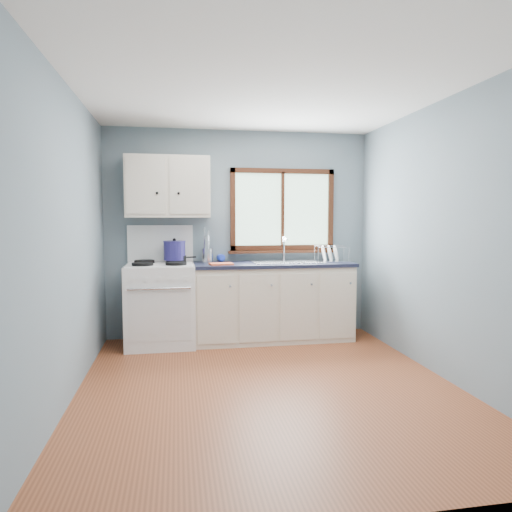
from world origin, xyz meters
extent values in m
cube|color=#964B29|center=(0.00, 0.00, -0.01)|extent=(3.20, 3.60, 0.02)
cube|color=white|center=(0.00, 0.00, 2.51)|extent=(3.20, 3.60, 0.02)
cube|color=gray|center=(0.00, 1.81, 1.25)|extent=(3.20, 0.02, 2.50)
cube|color=gray|center=(0.00, -1.81, 1.25)|extent=(3.20, 0.02, 2.50)
cube|color=gray|center=(-1.61, 0.00, 1.25)|extent=(0.02, 3.60, 2.50)
cube|color=gray|center=(1.61, 0.00, 1.25)|extent=(0.02, 3.60, 2.50)
cube|color=white|center=(-0.95, 1.47, 0.46)|extent=(0.76, 0.65, 0.92)
cube|color=white|center=(-0.95, 1.77, 1.14)|extent=(0.76, 0.05, 0.44)
cube|color=silver|center=(-0.95, 1.47, 0.93)|extent=(0.72, 0.59, 0.01)
cylinder|color=black|center=(-1.13, 1.32, 0.95)|extent=(0.23, 0.23, 0.03)
cylinder|color=black|center=(-0.77, 1.32, 0.95)|extent=(0.23, 0.23, 0.03)
cylinder|color=black|center=(-1.13, 1.61, 0.95)|extent=(0.23, 0.23, 0.03)
cylinder|color=black|center=(-0.77, 1.61, 0.95)|extent=(0.23, 0.23, 0.03)
cylinder|color=silver|center=(-0.95, 1.12, 0.70)|extent=(0.66, 0.02, 0.02)
cube|color=silver|center=(-0.95, 1.14, 0.40)|extent=(0.66, 0.01, 0.55)
cube|color=beige|center=(0.36, 1.49, 0.44)|extent=(1.85, 0.60, 0.88)
cube|color=black|center=(0.36, 1.51, 0.04)|extent=(1.85, 0.54, 0.08)
cube|color=black|center=(0.36, 1.49, 0.90)|extent=(1.89, 0.64, 0.04)
cube|color=silver|center=(0.54, 1.49, 0.92)|extent=(0.84, 0.46, 0.01)
cube|color=silver|center=(0.34, 1.49, 0.85)|extent=(0.36, 0.40, 0.14)
cube|color=silver|center=(0.74, 1.49, 0.85)|extent=(0.36, 0.40, 0.14)
cylinder|color=silver|center=(0.54, 1.69, 1.06)|extent=(0.02, 0.02, 0.28)
cylinder|color=silver|center=(0.54, 1.62, 1.19)|extent=(0.02, 0.16, 0.02)
sphere|color=silver|center=(0.54, 1.69, 1.20)|extent=(0.04, 0.04, 0.04)
cube|color=#9EC6A8|center=(0.54, 1.79, 1.55)|extent=(1.22, 0.01, 0.92)
cube|color=#401E0F|center=(0.54, 1.77, 2.02)|extent=(1.30, 0.05, 0.06)
cube|color=#401E0F|center=(0.54, 1.77, 1.08)|extent=(1.30, 0.05, 0.06)
cube|color=#401E0F|center=(-0.08, 1.77, 1.55)|extent=(0.06, 0.05, 1.00)
cube|color=#401E0F|center=(1.16, 1.77, 1.55)|extent=(0.06, 0.05, 1.00)
cube|color=#401E0F|center=(0.54, 1.77, 1.55)|extent=(0.03, 0.05, 0.92)
cube|color=#401E0F|center=(0.54, 1.74, 1.03)|extent=(1.36, 0.10, 0.03)
cube|color=beige|center=(-0.85, 1.63, 1.80)|extent=(0.95, 0.32, 0.70)
cube|color=beige|center=(-1.09, 1.46, 1.80)|extent=(0.44, 0.01, 0.62)
cube|color=beige|center=(-0.61, 1.46, 1.80)|extent=(0.44, 0.01, 0.62)
sphere|color=black|center=(-0.97, 1.45, 1.72)|extent=(0.03, 0.03, 0.03)
sphere|color=black|center=(-0.73, 1.45, 1.72)|extent=(0.03, 0.03, 0.03)
cylinder|color=black|center=(-0.78, 1.61, 0.98)|extent=(0.30, 0.30, 0.05)
cube|color=black|center=(-0.61, 1.66, 0.98)|extent=(0.14, 0.06, 0.01)
cylinder|color=navy|center=(-0.79, 1.60, 1.06)|extent=(0.33, 0.33, 0.21)
cylinder|color=navy|center=(-0.79, 1.60, 1.17)|extent=(0.34, 0.34, 0.01)
sphere|color=black|center=(-0.79, 1.60, 1.19)|extent=(0.05, 0.05, 0.04)
cylinder|color=silver|center=(-0.40, 1.68, 1.00)|extent=(0.16, 0.16, 0.17)
cylinder|color=silver|center=(-0.39, 1.69, 1.17)|extent=(0.01, 0.01, 0.24)
cylinder|color=silver|center=(-0.43, 1.69, 1.20)|extent=(0.01, 0.01, 0.29)
cylinder|color=silver|center=(-0.40, 1.65, 1.16)|extent=(0.01, 0.01, 0.22)
cylinder|color=silver|center=(-0.41, 1.65, 1.07)|extent=(0.09, 0.09, 0.31)
imported|color=blue|center=(-0.22, 1.72, 1.03)|extent=(0.11, 0.11, 0.23)
cube|color=#EB5A35|center=(-0.27, 1.34, 0.93)|extent=(0.28, 0.21, 0.02)
cube|color=silver|center=(1.08, 1.49, 0.93)|extent=(0.42, 0.34, 0.01)
cylinder|color=silver|center=(0.88, 1.38, 1.01)|extent=(0.01, 0.01, 0.18)
cylinder|color=silver|center=(1.24, 1.33, 1.01)|extent=(0.01, 0.01, 0.18)
cylinder|color=silver|center=(0.92, 1.65, 1.01)|extent=(0.01, 0.01, 0.18)
cylinder|color=silver|center=(1.28, 1.60, 1.01)|extent=(0.01, 0.01, 0.18)
cylinder|color=silver|center=(1.06, 1.36, 1.10)|extent=(0.36, 0.06, 0.01)
cylinder|color=silver|center=(1.10, 1.63, 1.10)|extent=(0.36, 0.06, 0.01)
cylinder|color=white|center=(0.99, 1.51, 1.02)|extent=(0.08, 0.21, 0.20)
cylinder|color=white|center=(1.06, 1.50, 1.02)|extent=(0.08, 0.21, 0.20)
cylinder|color=white|center=(1.13, 1.48, 1.02)|extent=(0.08, 0.21, 0.20)
camera|label=1|loc=(-0.76, -3.75, 1.43)|focal=32.00mm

